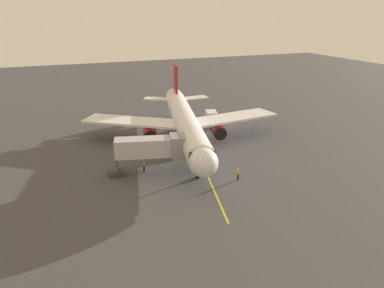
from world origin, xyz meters
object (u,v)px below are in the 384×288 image
(jet_bridge, at_px, (156,148))
(ground_crew_wing_walker, at_px, (144,166))
(airplane, at_px, (185,122))
(ground_crew_marshaller, at_px, (238,174))
(box_truck_near_nose, at_px, (212,118))

(jet_bridge, bearing_deg, ground_crew_wing_walker, -38.43)
(airplane, relative_size, ground_crew_marshaller, 23.29)
(jet_bridge, height_order, box_truck_near_nose, jet_bridge)
(airplane, xyz_separation_m, ground_crew_marshaller, (-1.37, 16.03, -3.12))
(ground_crew_marshaller, distance_m, ground_crew_wing_walker, 13.30)
(jet_bridge, bearing_deg, box_truck_near_nose, -132.22)
(jet_bridge, bearing_deg, airplane, -129.68)
(jet_bridge, height_order, ground_crew_wing_walker, jet_bridge)
(jet_bridge, distance_m, ground_crew_marshaller, 11.70)
(jet_bridge, bearing_deg, ground_crew_marshaller, 145.55)
(ground_crew_wing_walker, bearing_deg, jet_bridge, 141.57)
(airplane, bearing_deg, jet_bridge, 50.32)
(box_truck_near_nose, bearing_deg, ground_crew_wing_walker, 43.43)
(airplane, xyz_separation_m, jet_bridge, (7.98, 9.61, -0.24))
(ground_crew_marshaller, height_order, box_truck_near_nose, box_truck_near_nose)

